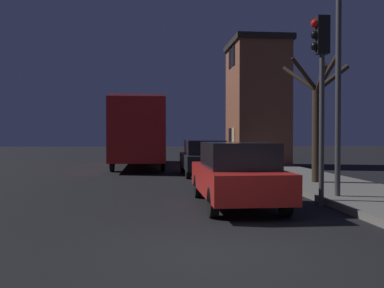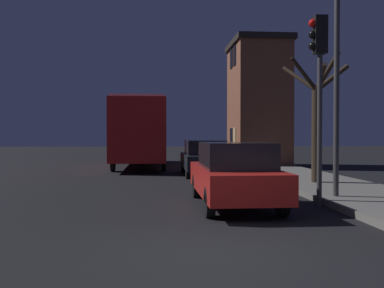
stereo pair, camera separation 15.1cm
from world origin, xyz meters
TOP-DOWN VIEW (x-y plane):
  - ground_plane at (0.00, 0.00)m, footprint 120.00×120.00m
  - brick_building at (4.74, 17.26)m, footprint 3.02×4.23m
  - streetlamp at (3.30, 4.54)m, footprint 1.19×0.44m
  - traffic_light at (2.95, 3.93)m, footprint 0.43×0.24m
  - bare_tree at (4.37, 7.70)m, footprint 1.94×2.39m
  - bus at (-1.72, 17.64)m, footprint 2.57×10.10m
  - car_near_lane at (0.96, 4.19)m, footprint 1.72×4.44m
  - car_mid_lane at (1.16, 12.15)m, footprint 1.77×4.41m

SIDE VIEW (x-z plane):
  - ground_plane at x=0.00m, z-range 0.00..0.00m
  - car_mid_lane at x=1.16m, z-range 0.03..1.52m
  - car_near_lane at x=0.96m, z-range 0.03..1.56m
  - bus at x=-1.72m, z-range 0.34..3.86m
  - bare_tree at x=4.37m, z-range 0.28..4.39m
  - traffic_light at x=2.95m, z-range 0.98..5.52m
  - brick_building at x=4.74m, z-range 0.18..6.93m
  - streetlamp at x=3.30m, z-range 1.48..8.45m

